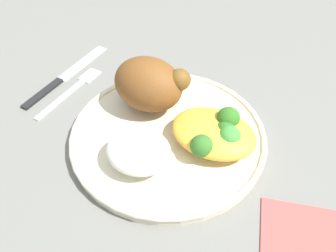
{
  "coord_description": "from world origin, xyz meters",
  "views": [
    {
      "loc": [
        0.15,
        -0.28,
        0.35
      ],
      "look_at": [
        0.0,
        0.0,
        0.03
      ],
      "focal_mm": 36.91,
      "sensor_mm": 36.0,
      "label": 1
    }
  ],
  "objects_px": {
    "plate": "(168,135)",
    "rice_pile": "(139,151)",
    "mac_cheese_with_broccoli": "(216,132)",
    "fork": "(71,90)",
    "roasted_chicken": "(150,84)",
    "knife": "(60,79)"
  },
  "relations": [
    {
      "from": "rice_pile",
      "to": "mac_cheese_with_broccoli",
      "type": "height_order",
      "value": "mac_cheese_with_broccoli"
    },
    {
      "from": "rice_pile",
      "to": "roasted_chicken",
      "type": "bearing_deg",
      "value": 111.66
    },
    {
      "from": "mac_cheese_with_broccoli",
      "to": "plate",
      "type": "bearing_deg",
      "value": -168.91
    },
    {
      "from": "plate",
      "to": "roasted_chicken",
      "type": "xyz_separation_m",
      "value": [
        -0.05,
        0.04,
        0.05
      ]
    },
    {
      "from": "plate",
      "to": "knife",
      "type": "bearing_deg",
      "value": 171.22
    },
    {
      "from": "plate",
      "to": "roasted_chicken",
      "type": "height_order",
      "value": "roasted_chicken"
    },
    {
      "from": "mac_cheese_with_broccoli",
      "to": "fork",
      "type": "bearing_deg",
      "value": 177.96
    },
    {
      "from": "plate",
      "to": "fork",
      "type": "relative_size",
      "value": 1.84
    },
    {
      "from": "knife",
      "to": "plate",
      "type": "bearing_deg",
      "value": -8.78
    },
    {
      "from": "plate",
      "to": "knife",
      "type": "distance_m",
      "value": 0.22
    },
    {
      "from": "rice_pile",
      "to": "fork",
      "type": "bearing_deg",
      "value": 155.08
    },
    {
      "from": "mac_cheese_with_broccoli",
      "to": "fork",
      "type": "relative_size",
      "value": 0.77
    },
    {
      "from": "roasted_chicken",
      "to": "rice_pile",
      "type": "xyz_separation_m",
      "value": [
        0.04,
        -0.1,
        -0.02
      ]
    },
    {
      "from": "mac_cheese_with_broccoli",
      "to": "knife",
      "type": "xyz_separation_m",
      "value": [
        -0.28,
        0.02,
        -0.03
      ]
    },
    {
      "from": "mac_cheese_with_broccoli",
      "to": "fork",
      "type": "distance_m",
      "value": 0.25
    },
    {
      "from": "plate",
      "to": "fork",
      "type": "distance_m",
      "value": 0.18
    },
    {
      "from": "fork",
      "to": "knife",
      "type": "bearing_deg",
      "value": 159.55
    },
    {
      "from": "plate",
      "to": "mac_cheese_with_broccoli",
      "type": "height_order",
      "value": "mac_cheese_with_broccoli"
    },
    {
      "from": "plate",
      "to": "mac_cheese_with_broccoli",
      "type": "xyz_separation_m",
      "value": [
        0.06,
        0.01,
        0.03
      ]
    },
    {
      "from": "rice_pile",
      "to": "mac_cheese_with_broccoli",
      "type": "xyz_separation_m",
      "value": [
        0.07,
        0.07,
        0.0
      ]
    },
    {
      "from": "plate",
      "to": "rice_pile",
      "type": "bearing_deg",
      "value": -98.46
    },
    {
      "from": "roasted_chicken",
      "to": "knife",
      "type": "relative_size",
      "value": 0.55
    }
  ]
}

